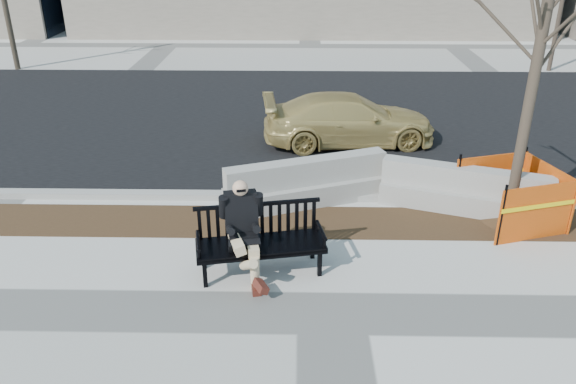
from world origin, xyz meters
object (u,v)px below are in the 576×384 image
object	(u,v)px
seated_man	(244,271)
jersey_barrier_right	(461,210)
tree_fence	(507,221)
sedan	(348,143)
bench	(261,271)
jersey_barrier_left	(306,203)

from	to	relation	value
seated_man	jersey_barrier_right	xyz separation A→B (m)	(3.86, 2.13, 0.00)
tree_fence	sedan	distance (m)	4.70
tree_fence	jersey_barrier_right	distance (m)	0.83
bench	sedan	distance (m)	5.93
tree_fence	sedan	size ratio (longest dim) A/B	1.34
bench	sedan	size ratio (longest dim) A/B	0.48
tree_fence	jersey_barrier_right	bearing A→B (deg)	150.20
seated_man	jersey_barrier_right	bearing A→B (deg)	17.87
seated_man	jersey_barrier_left	size ratio (longest dim) A/B	0.47
sedan	jersey_barrier_right	xyz separation A→B (m)	(1.84, -3.53, 0.00)
sedan	jersey_barrier_left	bearing A→B (deg)	156.25
jersey_barrier_right	jersey_barrier_left	bearing A→B (deg)	-165.56
bench	seated_man	world-z (taller)	seated_man
bench	tree_fence	xyz separation A→B (m)	(4.32, 1.72, 0.00)
tree_fence	bench	bearing A→B (deg)	-158.22
seated_man	sedan	xyz separation A→B (m)	(2.02, 5.67, 0.00)
seated_man	jersey_barrier_left	bearing A→B (deg)	56.64
sedan	jersey_barrier_left	size ratio (longest dim) A/B	1.30
bench	jersey_barrier_right	distance (m)	4.18
sedan	jersey_barrier_right	size ratio (longest dim) A/B	1.35
tree_fence	sedan	xyz separation A→B (m)	(-2.56, 3.94, 0.00)
jersey_barrier_left	jersey_barrier_right	world-z (taller)	jersey_barrier_left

